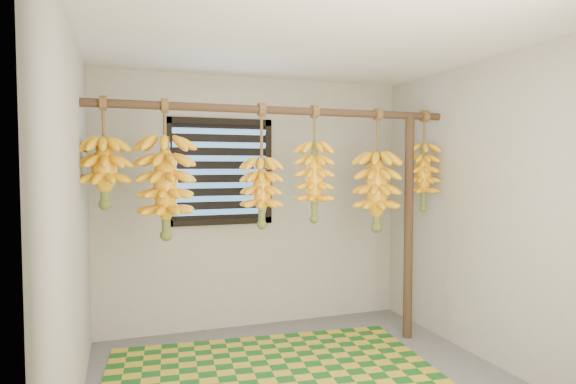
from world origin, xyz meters
name	(u,v)px	position (x,y,z in m)	size (l,w,h in m)	color
ceiling	(315,37)	(0.00, 0.00, 2.40)	(3.00, 3.00, 0.01)	silver
wall_back	(256,203)	(0.00, 1.50, 1.20)	(3.00, 0.01, 2.40)	gray
wall_left	(72,227)	(-1.50, 0.00, 1.20)	(0.01, 3.00, 2.40)	gray
wall_right	(493,211)	(1.50, 0.00, 1.20)	(0.01, 3.00, 2.40)	gray
window	(220,172)	(-0.35, 1.48, 1.50)	(1.00, 0.04, 1.00)	black
hanging_pole	(282,110)	(0.00, 0.70, 2.00)	(0.06, 0.06, 3.00)	#462E1D
support_post	(409,228)	(1.20, 0.70, 1.00)	(0.08, 0.08, 2.00)	#462E1D
woven_mat	(278,384)	(-0.20, 0.18, 0.01)	(2.44, 1.96, 0.01)	#174F19
banana_bunch_a	(104,172)	(-1.34, 0.70, 1.51)	(0.34, 0.34, 0.79)	brown
banana_bunch_b	(166,187)	(-0.92, 0.70, 1.39)	(0.39, 0.39, 1.04)	brown
banana_bunch_c	(262,192)	(-0.17, 0.70, 1.35)	(0.32, 0.32, 0.99)	brown
banana_bunch_d	(314,181)	(0.28, 0.70, 1.43)	(0.32, 0.32, 0.96)	brown
banana_bunch_e	(377,191)	(0.88, 0.70, 1.34)	(0.37, 0.37, 1.05)	brown
banana_bunch_f	(423,176)	(1.35, 0.70, 1.46)	(0.27, 0.27, 0.90)	brown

